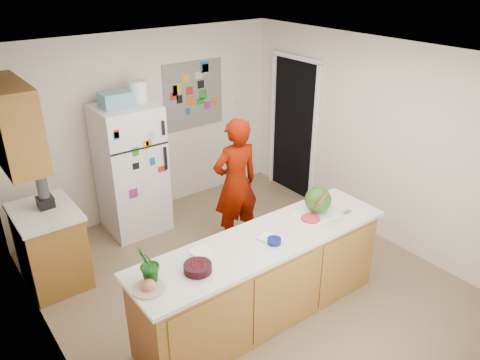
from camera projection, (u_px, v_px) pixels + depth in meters
floor at (247, 284)px, 5.26m from camera, size 4.00×4.50×0.02m
wall_back at (147, 125)px, 6.35m from camera, size 4.00×0.02×2.50m
wall_left at (44, 252)px, 3.63m from camera, size 0.02×4.50×2.50m
wall_right at (376, 141)px, 5.81m from camera, size 0.02×4.50×2.50m
ceiling at (249, 57)px, 4.17m from camera, size 4.00×4.50×0.02m
doorway at (294, 128)px, 6.94m from camera, size 0.03×0.85×2.04m
peninsula_base at (263, 281)px, 4.60m from camera, size 2.60×0.62×0.88m
peninsula_top at (264, 241)px, 4.40m from camera, size 2.68×0.70×0.04m
side_counter_base at (51, 248)px, 5.13m from camera, size 0.60×0.80×0.86m
side_counter_top at (44, 212)px, 4.94m from camera, size 0.64×0.84×0.04m
upper_cabinets at (11, 124)px, 4.39m from camera, size 0.35×1.00×0.80m
refrigerator at (131, 169)px, 6.01m from camera, size 0.75×0.70×1.70m
fridge_top_bin at (115, 99)px, 5.55m from camera, size 0.35×0.28×0.18m
photo_collage at (194, 95)px, 6.61m from camera, size 0.95×0.01×0.95m
person at (236, 184)px, 5.67m from camera, size 0.64×0.45×1.66m
blender_appliance at (43, 191)px, 4.92m from camera, size 0.12×0.12×0.38m
cutting_board at (314, 215)px, 4.80m from camera, size 0.45×0.35×0.01m
watermelon at (318, 200)px, 4.79m from camera, size 0.27×0.27×0.27m
watermelon_slice at (310, 218)px, 4.70m from camera, size 0.18×0.18×0.02m
cherry_bowl at (198, 268)px, 3.93m from camera, size 0.26×0.26×0.07m
white_bowl at (201, 254)px, 4.13m from camera, size 0.21×0.21×0.06m
cobalt_bowl at (274, 241)px, 4.32m from camera, size 0.14×0.14×0.05m
plate at (149, 288)px, 3.73m from camera, size 0.30×0.30×0.02m
paper_towel at (268, 237)px, 4.40m from camera, size 0.20×0.19×0.02m
keys at (347, 212)px, 4.85m from camera, size 0.10×0.05×0.01m
potted_plant at (148, 265)px, 3.73m from camera, size 0.26×0.25×0.36m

